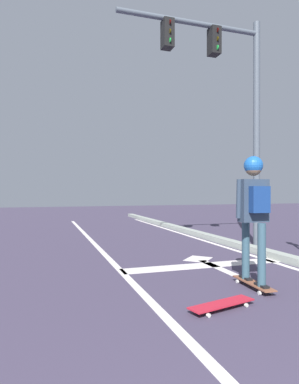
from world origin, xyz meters
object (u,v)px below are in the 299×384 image
Objects in this scene: skater at (254,201)px; traffic_signal_mast at (225,86)px; skateboard at (253,284)px; spare_skateboard at (222,304)px.

traffic_signal_mast is at bearing 65.88° from skater.
traffic_signal_mast is (1.34, 2.98, 3.80)m from skateboard.
skater is at bearing -93.30° from skateboard.
traffic_signal_mast reaches higher than skateboard.
traffic_signal_mast is at bearing 58.56° from spare_skateboard.
spare_skateboard is at bearing -121.44° from traffic_signal_mast.
skateboard is at bearing 34.89° from spare_skateboard.
traffic_signal_mast reaches higher than spare_skateboard.
skateboard is 0.48× the size of skater.
spare_skateboard is 0.16× the size of traffic_signal_mast.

